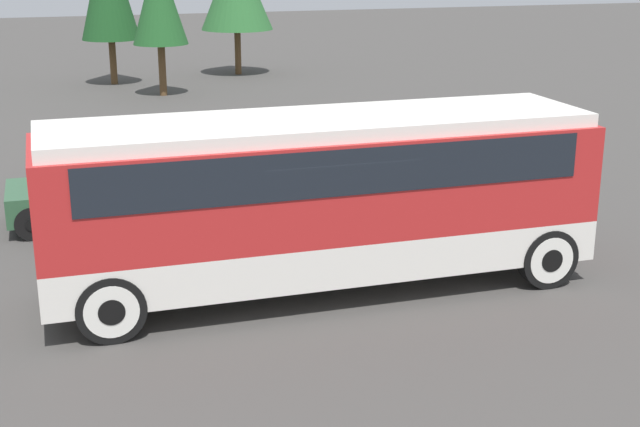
{
  "coord_description": "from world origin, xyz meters",
  "views": [
    {
      "loc": [
        -4.3,
        -13.75,
        5.8
      ],
      "look_at": [
        0.0,
        0.0,
        1.35
      ],
      "focal_mm": 50.0,
      "sensor_mm": 36.0,
      "label": 1
    }
  ],
  "objects_px": {
    "parked_car_near": "(404,158)",
    "parked_car_mid": "(122,159)",
    "tour_bus": "(325,187)",
    "parked_car_far": "(116,188)"
  },
  "relations": [
    {
      "from": "tour_bus",
      "to": "parked_car_near",
      "type": "relative_size",
      "value": 2.17
    },
    {
      "from": "parked_car_mid",
      "to": "tour_bus",
      "type": "bearing_deg",
      "value": -71.07
    },
    {
      "from": "parked_car_near",
      "to": "parked_car_far",
      "type": "xyz_separation_m",
      "value": [
        -6.9,
        -0.64,
        -0.01
      ]
    },
    {
      "from": "parked_car_near",
      "to": "parked_car_far",
      "type": "height_order",
      "value": "parked_car_near"
    },
    {
      "from": "tour_bus",
      "to": "parked_car_far",
      "type": "height_order",
      "value": "tour_bus"
    },
    {
      "from": "tour_bus",
      "to": "parked_car_near",
      "type": "bearing_deg",
      "value": 56.17
    },
    {
      "from": "parked_car_near",
      "to": "parked_car_mid",
      "type": "distance_m",
      "value": 6.88
    },
    {
      "from": "parked_car_near",
      "to": "parked_car_far",
      "type": "relative_size",
      "value": 0.94
    },
    {
      "from": "parked_car_mid",
      "to": "parked_car_far",
      "type": "xyz_separation_m",
      "value": [
        -0.39,
        -2.85,
        0.04
      ]
    },
    {
      "from": "tour_bus",
      "to": "parked_car_mid",
      "type": "height_order",
      "value": "tour_bus"
    }
  ]
}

